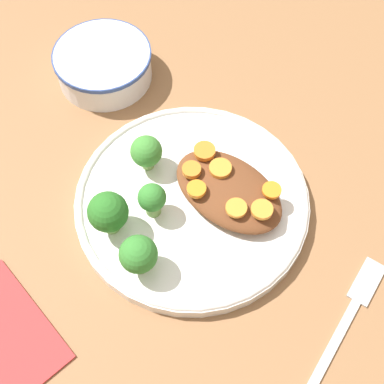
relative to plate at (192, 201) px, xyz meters
name	(u,v)px	position (x,y,z in m)	size (l,w,h in m)	color
ground_plane	(192,206)	(0.00, 0.00, -0.01)	(4.00, 4.00, 0.00)	#8C603D
plate	(192,201)	(0.00, 0.00, 0.00)	(0.28, 0.28, 0.02)	white
dip_bowl	(103,63)	(0.23, -0.08, 0.01)	(0.13, 0.13, 0.04)	silver
stew_mound	(228,191)	(-0.03, -0.03, 0.02)	(0.14, 0.09, 0.03)	brown
broccoli_floret_0	(147,151)	(0.07, 0.00, 0.03)	(0.04, 0.04, 0.05)	#7FA85B
broccoli_floret_1	(138,255)	(-0.01, 0.10, 0.04)	(0.04, 0.04, 0.05)	#759E51
broccoli_floret_2	(108,213)	(0.04, 0.09, 0.04)	(0.05, 0.05, 0.06)	#759E51
broccoli_floret_3	(152,199)	(0.02, 0.04, 0.03)	(0.03, 0.03, 0.05)	#759E51
carrot_slice_0	(198,187)	(-0.01, 0.00, 0.03)	(0.02, 0.02, 0.01)	orange
carrot_slice_1	(220,168)	(-0.01, -0.04, 0.03)	(0.03, 0.03, 0.01)	orange
carrot_slice_2	(262,209)	(-0.08, -0.03, 0.03)	(0.02, 0.02, 0.01)	orange
carrot_slice_3	(272,190)	(-0.07, -0.05, 0.03)	(0.02, 0.02, 0.00)	orange
carrot_slice_4	(236,208)	(-0.06, -0.01, 0.03)	(0.02, 0.02, 0.00)	orange
carrot_slice_5	(205,151)	(0.02, -0.05, 0.03)	(0.03, 0.03, 0.01)	orange
carrot_slice_6	(192,170)	(0.01, -0.02, 0.03)	(0.02, 0.02, 0.01)	orange
fork	(350,314)	(-0.22, -0.01, -0.01)	(0.04, 0.18, 0.01)	#B3B3B3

